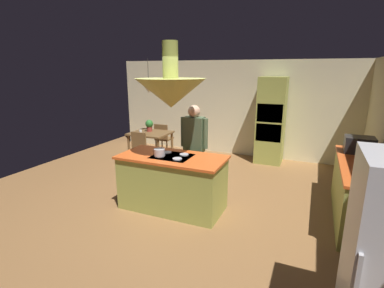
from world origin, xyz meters
TOP-DOWN VIEW (x-y plane):
  - ground at (0.00, 0.00)m, footprint 8.16×8.16m
  - wall_back at (0.00, 3.45)m, footprint 6.80×0.10m
  - kitchen_island at (0.00, -0.20)m, footprint 1.76×0.86m
  - counter_run_right at (2.84, 0.60)m, footprint 0.73×2.16m
  - oven_tower at (1.10, 3.04)m, footprint 0.66×0.62m
  - dining_table at (-1.70, 1.90)m, footprint 0.97×0.83m
  - person_at_island at (0.10, 0.50)m, footprint 0.53×0.23m
  - range_hood at (0.00, -0.20)m, footprint 1.10×1.10m
  - pendant_light_over_table at (-1.70, 1.90)m, footprint 0.32×0.32m
  - chair_facing_island at (-1.70, 1.26)m, footprint 0.40×0.40m
  - chair_by_back_wall at (-1.70, 2.54)m, footprint 0.40×0.40m
  - potted_plant_on_table at (-1.78, 2.00)m, footprint 0.20×0.20m
  - cup_on_table at (-1.86, 1.69)m, footprint 0.07×0.07m
  - canister_flour at (2.84, 0.07)m, footprint 0.12×0.12m
  - canister_sugar at (2.84, 0.25)m, footprint 0.14×0.14m
  - canister_tea at (2.84, 0.43)m, footprint 0.13×0.13m
  - microwave_on_counter at (2.84, 1.24)m, footprint 0.46×0.36m
  - cooking_pot_on_cooktop at (-0.16, -0.33)m, footprint 0.18×0.18m

SIDE VIEW (x-z plane):
  - ground at x=0.00m, z-range 0.00..0.00m
  - kitchen_island at x=0.00m, z-range -0.01..0.94m
  - counter_run_right at x=2.84m, z-range 0.01..0.94m
  - chair_facing_island at x=-1.70m, z-range 0.07..0.94m
  - chair_by_back_wall at x=-1.70m, z-range 0.07..0.94m
  - dining_table at x=-1.70m, z-range 0.27..1.03m
  - cup_on_table at x=-1.86m, z-range 0.76..0.85m
  - potted_plant_on_table at x=-1.78m, z-range 0.78..1.08m
  - person_at_island at x=0.10m, z-range 0.13..1.82m
  - canister_flour at x=2.84m, z-range 0.93..1.07m
  - cooking_pot_on_cooktop at x=-0.16m, z-range 0.95..1.07m
  - canister_tea at x=2.84m, z-range 0.93..1.09m
  - canister_sugar at x=2.84m, z-range 0.93..1.11m
  - microwave_on_counter at x=2.84m, z-range 0.93..1.21m
  - oven_tower at x=1.10m, z-range 0.00..2.14m
  - wall_back at x=0.00m, z-range 0.00..2.55m
  - pendant_light_over_table at x=-1.70m, z-range 1.45..2.27m
  - range_hood at x=0.00m, z-range 1.48..2.48m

